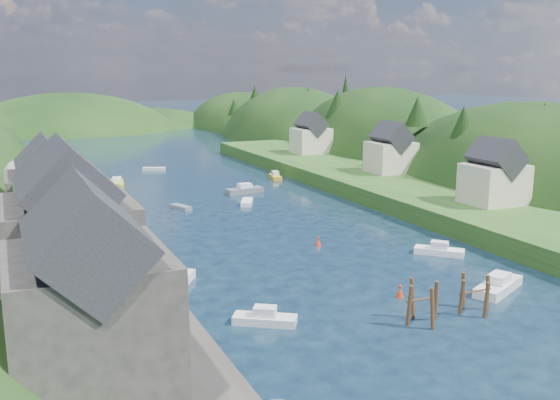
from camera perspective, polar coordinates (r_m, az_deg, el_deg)
name	(u,v)px	position (r m, az deg, el deg)	size (l,w,h in m)	color
ground	(220,199)	(94.39, -5.48, 0.13)	(600.00, 600.00, 0.00)	black
hillside_right	(380,193)	(137.58, 9.12, 0.61)	(36.00, 245.56, 48.00)	black
far_hills	(104,161)	(215.92, -15.79, 3.47)	(103.00, 68.00, 44.00)	black
hill_trees	(198,118)	(105.67, -7.48, 7.43)	(92.98, 147.88, 12.76)	black
quay_left	(78,270)	(60.65, -17.99, -6.12)	(12.00, 110.00, 2.00)	#2D2B28
quayside_buildings	(66,247)	(45.76, -19.02, -4.05)	(8.00, 35.84, 12.90)	#2D2B28
boat_sheds	(38,190)	(77.94, -21.23, 0.82)	(7.00, 21.00, 7.50)	#2D2D30
terrace_right	(397,189)	(96.49, 10.69, 0.96)	(16.00, 120.00, 2.40)	#234719
right_bank_cottages	(385,152)	(104.23, 9.54, 4.39)	(9.00, 59.24, 8.41)	beige
piling_cluster_near	(422,307)	(49.52, 12.89, -9.47)	(2.96, 2.79, 3.86)	#382314
piling_cluster_far	(474,298)	(52.81, 17.35, -8.55)	(3.17, 2.96, 3.51)	#382314
channel_buoy_near	(400,292)	(54.81, 10.92, -8.24)	(0.70, 0.70, 1.10)	#B2250E
channel_buoy_far	(318,242)	(68.95, 3.52, -3.84)	(0.70, 0.70, 1.10)	#B2250E
moored_boats	(295,260)	(61.83, 1.35, -5.52)	(35.00, 101.49, 2.30)	silver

